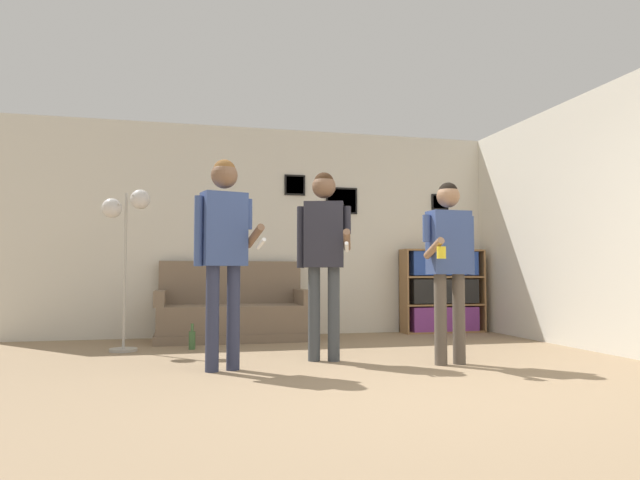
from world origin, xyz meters
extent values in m
plane|color=#937A5B|center=(0.00, 0.00, 0.00)|extent=(20.00, 20.00, 0.00)
cube|color=silver|center=(0.00, 3.96, 1.35)|extent=(7.51, 0.06, 2.70)
cube|color=black|center=(-0.12, 3.92, 1.96)|extent=(0.27, 0.02, 0.27)
cube|color=gray|center=(-0.12, 3.91, 1.96)|extent=(0.23, 0.01, 0.23)
cube|color=black|center=(0.52, 3.92, 1.77)|extent=(0.43, 0.02, 0.35)
cube|color=beige|center=(0.52, 3.91, 1.77)|extent=(0.39, 0.01, 0.31)
cube|color=black|center=(1.95, 3.92, 1.80)|extent=(0.25, 0.02, 0.22)
cube|color=#B2B2BC|center=(1.95, 3.91, 1.80)|extent=(0.21, 0.01, 0.18)
cube|color=silver|center=(2.59, 1.97, 1.35)|extent=(0.06, 6.33, 2.70)
cube|color=#7A6651|center=(-0.95, 3.49, 0.05)|extent=(1.81, 0.80, 0.10)
cube|color=#7A6651|center=(-0.95, 3.49, 0.26)|extent=(1.75, 0.74, 0.32)
cube|color=#7A6651|center=(-0.95, 3.82, 0.69)|extent=(1.75, 0.14, 0.53)
cube|color=#7A6651|center=(-1.80, 3.49, 0.51)|extent=(0.12, 0.74, 0.18)
cube|color=#7A6651|center=(-0.11, 3.49, 0.51)|extent=(0.12, 0.74, 0.18)
cube|color=olive|center=(1.33, 3.74, 0.56)|extent=(0.02, 0.30, 1.12)
cube|color=olive|center=(2.45, 3.74, 0.56)|extent=(0.02, 0.30, 1.12)
cube|color=olive|center=(1.89, 3.89, 0.56)|extent=(1.14, 0.01, 1.12)
cube|color=olive|center=(1.89, 3.74, 0.01)|extent=(1.09, 0.30, 0.02)
cube|color=olive|center=(1.89, 3.74, 1.11)|extent=(1.09, 0.30, 0.02)
cube|color=olive|center=(1.89, 3.74, 0.37)|extent=(1.09, 0.30, 0.02)
cube|color=olive|center=(1.89, 3.74, 0.75)|extent=(1.09, 0.30, 0.02)
cube|color=#7F3889|center=(1.89, 3.73, 0.18)|extent=(0.94, 0.26, 0.32)
cube|color=black|center=(1.89, 3.73, 0.56)|extent=(0.94, 0.26, 0.32)
cube|color=#2847A3|center=(1.89, 3.73, 0.93)|extent=(0.94, 0.26, 0.32)
cylinder|color=#ADA89E|center=(-2.13, 2.79, 0.01)|extent=(0.28, 0.28, 0.03)
cylinder|color=#ADA89E|center=(-2.13, 2.79, 0.83)|extent=(0.03, 0.03, 1.60)
cylinder|color=#ADA89E|center=(-2.06, 2.79, 1.60)|extent=(0.02, 0.16, 0.02)
sphere|color=silver|center=(-1.99, 2.79, 1.57)|extent=(0.20, 0.20, 0.20)
cylinder|color=#ADA89E|center=(-2.20, 2.79, 1.50)|extent=(0.02, 0.16, 0.02)
sphere|color=silver|center=(-2.27, 2.79, 1.47)|extent=(0.20, 0.20, 0.20)
cylinder|color=#2D334C|center=(-1.30, 1.34, 0.43)|extent=(0.11, 0.11, 0.86)
cylinder|color=#2D334C|center=(-1.13, 1.39, 0.43)|extent=(0.11, 0.11, 0.86)
cube|color=#384C84|center=(-1.22, 1.36, 1.17)|extent=(0.40, 0.29, 0.61)
sphere|color=brown|center=(-1.22, 1.36, 1.62)|extent=(0.22, 0.22, 0.22)
sphere|color=brown|center=(-1.22, 1.36, 1.66)|extent=(0.19, 0.19, 0.19)
cylinder|color=#384C84|center=(-1.01, 1.42, 1.30)|extent=(0.07, 0.07, 0.26)
cylinder|color=brown|center=(-0.97, 1.28, 1.11)|extent=(0.14, 0.32, 0.19)
cylinder|color=white|center=(-0.93, 1.14, 1.04)|extent=(0.07, 0.15, 0.09)
cylinder|color=#384C84|center=(-1.42, 1.31, 1.14)|extent=(0.07, 0.07, 0.57)
cylinder|color=#3D4247|center=(-0.37, 1.70, 0.43)|extent=(0.11, 0.11, 0.85)
cylinder|color=#3D4247|center=(-0.19, 1.65, 0.43)|extent=(0.11, 0.11, 0.85)
cube|color=#282833|center=(-0.28, 1.68, 1.16)|extent=(0.40, 0.30, 0.60)
sphere|color=brown|center=(-0.28, 1.68, 1.60)|extent=(0.22, 0.22, 0.22)
sphere|color=#382314|center=(-0.28, 1.68, 1.64)|extent=(0.19, 0.19, 0.19)
cylinder|color=#282833|center=(-0.07, 1.61, 1.29)|extent=(0.07, 0.07, 0.26)
cylinder|color=brown|center=(-0.12, 1.48, 1.10)|extent=(0.15, 0.31, 0.19)
cylinder|color=white|center=(-0.16, 1.34, 1.03)|extent=(0.07, 0.15, 0.09)
cylinder|color=#282833|center=(-0.49, 1.74, 1.13)|extent=(0.07, 0.07, 0.57)
cylinder|color=brown|center=(0.66, 1.22, 0.40)|extent=(0.11, 0.11, 0.79)
cylinder|color=brown|center=(0.84, 1.23, 0.40)|extent=(0.11, 0.11, 0.79)
cube|color=#384C84|center=(0.75, 1.23, 1.07)|extent=(0.37, 0.22, 0.56)
sphere|color=#997051|center=(0.75, 1.23, 1.49)|extent=(0.20, 0.20, 0.20)
sphere|color=black|center=(0.75, 1.23, 1.52)|extent=(0.17, 0.17, 0.17)
cylinder|color=#384C84|center=(0.97, 1.24, 1.05)|extent=(0.07, 0.07, 0.53)
cylinder|color=#384C84|center=(0.54, 1.22, 1.19)|extent=(0.07, 0.07, 0.24)
cylinder|color=#997051|center=(0.54, 1.09, 1.01)|extent=(0.08, 0.29, 0.18)
cylinder|color=yellow|center=(0.55, 0.95, 0.97)|extent=(0.08, 0.08, 0.10)
cylinder|color=#3D6638|center=(-1.44, 2.77, 0.09)|extent=(0.07, 0.07, 0.19)
cylinder|color=#3D6638|center=(-1.44, 2.77, 0.23)|extent=(0.03, 0.03, 0.08)
cylinder|color=red|center=(1.90, 3.74, 1.18)|extent=(0.08, 0.08, 0.12)
camera|label=1|loc=(-1.53, -3.41, 0.80)|focal=32.00mm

